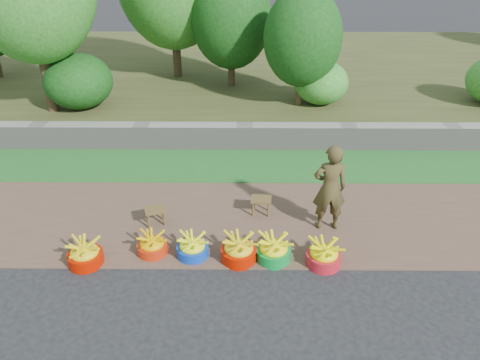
{
  "coord_description": "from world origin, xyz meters",
  "views": [
    {
      "loc": [
        -0.02,
        -5.22,
        4.37
      ],
      "look_at": [
        -0.08,
        1.3,
        0.75
      ],
      "focal_mm": 35.0,
      "sensor_mm": 36.0,
      "label": 1
    }
  ],
  "objects_px": {
    "basin_a": "(85,254)",
    "basin_e": "(274,250)",
    "basin_c": "(192,247)",
    "basin_b": "(152,245)",
    "basin_d": "(239,250)",
    "stool_left": "(155,212)",
    "vendor_woman": "(330,188)",
    "basin_f": "(324,255)",
    "stool_right": "(261,201)"
  },
  "relations": [
    {
      "from": "basin_a",
      "to": "basin_b",
      "type": "xyz_separation_m",
      "value": [
        0.93,
        0.24,
        -0.02
      ]
    },
    {
      "from": "basin_d",
      "to": "vendor_woman",
      "type": "relative_size",
      "value": 0.37
    },
    {
      "from": "basin_c",
      "to": "basin_e",
      "type": "height_order",
      "value": "basin_e"
    },
    {
      "from": "basin_a",
      "to": "basin_d",
      "type": "height_order",
      "value": "basin_d"
    },
    {
      "from": "basin_f",
      "to": "basin_b",
      "type": "bearing_deg",
      "value": 174.68
    },
    {
      "from": "basin_a",
      "to": "basin_d",
      "type": "distance_m",
      "value": 2.22
    },
    {
      "from": "stool_left",
      "to": "basin_a",
      "type": "bearing_deg",
      "value": -130.64
    },
    {
      "from": "basin_b",
      "to": "stool_right",
      "type": "distance_m",
      "value": 1.98
    },
    {
      "from": "basin_b",
      "to": "basin_a",
      "type": "bearing_deg",
      "value": -165.3
    },
    {
      "from": "basin_b",
      "to": "basin_f",
      "type": "relative_size",
      "value": 0.9
    },
    {
      "from": "basin_d",
      "to": "basin_a",
      "type": "bearing_deg",
      "value": -177.32
    },
    {
      "from": "basin_b",
      "to": "basin_d",
      "type": "height_order",
      "value": "basin_d"
    },
    {
      "from": "vendor_woman",
      "to": "basin_e",
      "type": "bearing_deg",
      "value": 40.37
    },
    {
      "from": "basin_a",
      "to": "basin_e",
      "type": "bearing_deg",
      "value": 2.42
    },
    {
      "from": "basin_b",
      "to": "stool_left",
      "type": "distance_m",
      "value": 0.76
    },
    {
      "from": "basin_d",
      "to": "stool_left",
      "type": "bearing_deg",
      "value": 146.8
    },
    {
      "from": "basin_b",
      "to": "stool_left",
      "type": "bearing_deg",
      "value": 95.52
    },
    {
      "from": "basin_f",
      "to": "stool_right",
      "type": "height_order",
      "value": "basin_f"
    },
    {
      "from": "basin_b",
      "to": "stool_right",
      "type": "bearing_deg",
      "value": 33.23
    },
    {
      "from": "basin_a",
      "to": "vendor_woman",
      "type": "height_order",
      "value": "vendor_woman"
    },
    {
      "from": "basin_c",
      "to": "stool_left",
      "type": "height_order",
      "value": "basin_c"
    },
    {
      "from": "basin_e",
      "to": "stool_right",
      "type": "distance_m",
      "value": 1.22
    },
    {
      "from": "stool_right",
      "to": "basin_d",
      "type": "bearing_deg",
      "value": -106.49
    },
    {
      "from": "basin_b",
      "to": "basin_c",
      "type": "relative_size",
      "value": 0.96
    },
    {
      "from": "basin_b",
      "to": "stool_left",
      "type": "height_order",
      "value": "basin_b"
    },
    {
      "from": "basin_a",
      "to": "basin_b",
      "type": "height_order",
      "value": "basin_a"
    },
    {
      "from": "basin_a",
      "to": "basin_d",
      "type": "bearing_deg",
      "value": 2.68
    },
    {
      "from": "stool_left",
      "to": "basin_d",
      "type": "bearing_deg",
      "value": -33.2
    },
    {
      "from": "basin_b",
      "to": "basin_d",
      "type": "xyz_separation_m",
      "value": [
        1.29,
        -0.14,
        0.03
      ]
    },
    {
      "from": "basin_b",
      "to": "vendor_woman",
      "type": "xyz_separation_m",
      "value": [
        2.7,
        0.69,
        0.59
      ]
    },
    {
      "from": "stool_left",
      "to": "basin_b",
      "type": "bearing_deg",
      "value": -84.48
    },
    {
      "from": "basin_c",
      "to": "stool_left",
      "type": "bearing_deg",
      "value": 129.93
    },
    {
      "from": "vendor_woman",
      "to": "stool_right",
      "type": "bearing_deg",
      "value": -22.6
    },
    {
      "from": "basin_f",
      "to": "basin_c",
      "type": "bearing_deg",
      "value": 174.74
    },
    {
      "from": "basin_b",
      "to": "basin_d",
      "type": "distance_m",
      "value": 1.3
    },
    {
      "from": "basin_d",
      "to": "vendor_woman",
      "type": "xyz_separation_m",
      "value": [
        1.4,
        0.83,
        0.57
      ]
    },
    {
      "from": "stool_right",
      "to": "vendor_woman",
      "type": "distance_m",
      "value": 1.22
    },
    {
      "from": "basin_c",
      "to": "basin_f",
      "type": "bearing_deg",
      "value": -5.26
    },
    {
      "from": "basin_d",
      "to": "basin_e",
      "type": "distance_m",
      "value": 0.51
    },
    {
      "from": "basin_a",
      "to": "basin_c",
      "type": "distance_m",
      "value": 1.55
    },
    {
      "from": "basin_f",
      "to": "basin_e",
      "type": "bearing_deg",
      "value": 171.59
    },
    {
      "from": "basin_c",
      "to": "basin_a",
      "type": "bearing_deg",
      "value": -173.12
    },
    {
      "from": "basin_f",
      "to": "stool_left",
      "type": "relative_size",
      "value": 1.27
    },
    {
      "from": "stool_right",
      "to": "vendor_woman",
      "type": "relative_size",
      "value": 0.25
    },
    {
      "from": "basin_c",
      "to": "basin_e",
      "type": "bearing_deg",
      "value": -3.35
    },
    {
      "from": "basin_b",
      "to": "basin_f",
      "type": "height_order",
      "value": "basin_f"
    },
    {
      "from": "basin_f",
      "to": "stool_left",
      "type": "xyz_separation_m",
      "value": [
        -2.59,
        0.99,
        0.09
      ]
    },
    {
      "from": "basin_f",
      "to": "vendor_woman",
      "type": "bearing_deg",
      "value": 78.99
    },
    {
      "from": "basin_d",
      "to": "stool_right",
      "type": "relative_size",
      "value": 1.5
    },
    {
      "from": "basin_d",
      "to": "vendor_woman",
      "type": "bearing_deg",
      "value": 30.67
    }
  ]
}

